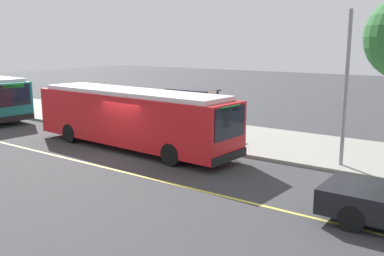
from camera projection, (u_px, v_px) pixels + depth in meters
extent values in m
plane|color=#38383A|center=(127.00, 154.00, 20.67)|extent=(120.00, 120.00, 0.00)
cube|color=gray|center=(199.00, 132.00, 25.41)|extent=(44.00, 6.40, 0.15)
cube|color=#E0D64C|center=(91.00, 164.00, 18.93)|extent=(36.00, 0.14, 0.01)
cube|color=red|center=(132.00, 118.00, 21.51)|extent=(11.83, 3.07, 2.40)
cube|color=silver|center=(131.00, 92.00, 21.26)|extent=(10.88, 2.78, 0.20)
cube|color=black|center=(230.00, 123.00, 17.82)|extent=(0.14, 2.17, 1.34)
cube|color=black|center=(150.00, 109.00, 22.44)|extent=(10.31, 0.50, 1.06)
cube|color=white|center=(150.00, 133.00, 22.69)|extent=(11.13, 0.53, 0.28)
cube|color=#26D83F|center=(231.00, 109.00, 17.70)|extent=(0.09, 1.40, 0.24)
cube|color=black|center=(230.00, 157.00, 18.09)|extent=(0.19, 2.50, 0.36)
cylinder|color=black|center=(204.00, 145.00, 20.36)|extent=(1.01, 0.32, 1.00)
cylinder|color=black|center=(171.00, 155.00, 18.60)|extent=(1.01, 0.32, 1.00)
cylinder|color=black|center=(104.00, 127.00, 24.76)|extent=(1.01, 0.32, 1.00)
cylinder|color=black|center=(70.00, 133.00, 22.99)|extent=(1.01, 0.32, 1.00)
cube|color=black|center=(14.00, 95.00, 27.13)|extent=(0.20, 2.16, 1.34)
cube|color=#26D83F|center=(13.00, 86.00, 27.01)|extent=(0.13, 1.40, 0.24)
cube|color=black|center=(16.00, 118.00, 27.40)|extent=(0.26, 2.50, 0.36)
cylinder|color=black|center=(15.00, 113.00, 29.72)|extent=(1.02, 0.35, 1.00)
cylinder|color=black|center=(368.00, 200.00, 13.56)|extent=(0.76, 0.25, 0.76)
cylinder|color=black|center=(352.00, 219.00, 12.12)|extent=(0.76, 0.25, 0.76)
cylinder|color=#333338|center=(218.00, 112.00, 24.74)|extent=(0.10, 0.10, 2.40)
cylinder|color=#333338|center=(205.00, 115.00, 23.71)|extent=(0.10, 0.10, 2.40)
cylinder|color=#333338|center=(182.00, 108.00, 26.24)|extent=(0.10, 0.10, 2.40)
cylinder|color=#333338|center=(168.00, 110.00, 25.21)|extent=(0.10, 0.10, 2.40)
cube|color=#333338|center=(193.00, 90.00, 24.74)|extent=(2.90, 1.60, 0.08)
cube|color=#4C606B|center=(199.00, 110.00, 25.49)|extent=(2.47, 0.04, 2.16)
cube|color=navy|center=(175.00, 110.00, 25.74)|extent=(0.06, 1.11, 1.82)
cube|color=brown|center=(196.00, 124.00, 25.19)|extent=(1.60, 0.44, 0.06)
cube|color=brown|center=(198.00, 118.00, 25.32)|extent=(1.60, 0.05, 0.44)
cube|color=#333338|center=(186.00, 126.00, 25.65)|extent=(0.08, 0.40, 0.45)
cube|color=#333338|center=(206.00, 129.00, 24.82)|extent=(0.08, 0.40, 0.45)
cylinder|color=#333338|center=(212.00, 118.00, 21.46)|extent=(0.07, 0.07, 2.80)
cube|color=white|center=(212.00, 96.00, 21.24)|extent=(0.44, 0.03, 0.56)
cube|color=red|center=(212.00, 96.00, 21.22)|extent=(0.40, 0.01, 0.16)
cylinder|color=#282D47|center=(173.00, 128.00, 23.91)|extent=(0.14, 0.14, 0.85)
cylinder|color=#282D47|center=(171.00, 129.00, 23.77)|extent=(0.14, 0.14, 0.85)
cube|color=#338C4C|center=(172.00, 115.00, 23.70)|extent=(0.24, 0.40, 0.62)
sphere|color=tan|center=(172.00, 108.00, 23.62)|extent=(0.22, 0.22, 0.22)
cylinder|color=gray|center=(346.00, 89.00, 17.72)|extent=(0.16, 0.16, 6.40)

